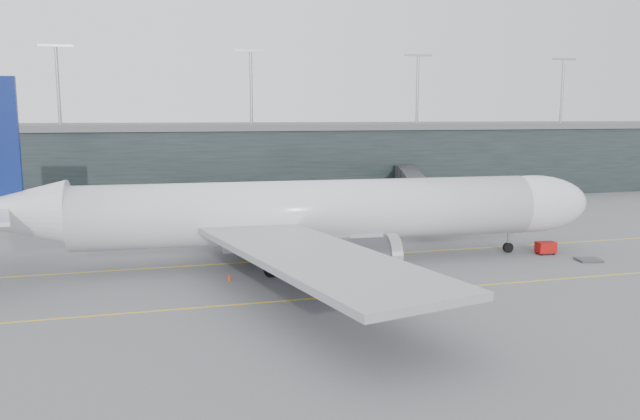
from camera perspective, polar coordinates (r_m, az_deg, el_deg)
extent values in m
plane|color=#57575C|center=(77.80, -4.21, -3.95)|extent=(320.00, 320.00, 0.00)
cube|color=yellow|center=(73.97, -3.62, -4.61)|extent=(160.00, 0.25, 0.02)
cube|color=yellow|center=(58.91, -0.46, -8.08)|extent=(160.00, 0.25, 0.02)
cube|color=yellow|center=(97.99, -3.57, -1.30)|extent=(0.25, 60.00, 0.02)
cube|color=black|center=(133.70, -9.00, 4.31)|extent=(240.00, 35.00, 14.00)
cube|color=#57595C|center=(133.34, -9.08, 7.57)|extent=(240.00, 36.00, 1.20)
cylinder|color=#9E9EA3|center=(123.65, -22.83, 10.35)|extent=(0.60, 0.60, 14.00)
cylinder|color=#9E9EA3|center=(124.16, -6.32, 10.96)|extent=(0.60, 0.60, 14.00)
cylinder|color=#9E9EA3|center=(134.13, 8.89, 10.74)|extent=(0.60, 0.60, 14.00)
cylinder|color=#9E9EA3|center=(151.71, 21.25, 10.02)|extent=(0.60, 0.60, 14.00)
cylinder|color=silver|center=(71.65, -0.85, -0.10)|extent=(52.81, 9.73, 7.08)
ellipsoid|color=silver|center=(81.85, 18.73, 0.54)|extent=(15.21, 7.82, 7.08)
cone|color=silver|center=(72.57, -26.92, -0.30)|extent=(12.89, 7.42, 6.80)
cube|color=#94959C|center=(71.91, -1.73, -2.29)|extent=(18.53, 6.63, 2.28)
cube|color=black|center=(84.02, 21.31, 1.39)|extent=(2.68, 3.55, 0.91)
cube|color=#94959C|center=(54.16, -0.69, -4.23)|extent=(17.51, 34.58, 0.63)
cylinder|color=#37373C|center=(62.39, 3.20, -4.33)|extent=(8.18, 4.40, 4.00)
cube|color=#94959C|center=(88.58, -5.29, 0.82)|extent=(20.45, 34.66, 0.63)
cylinder|color=#37373C|center=(83.09, -0.78, -1.03)|extent=(8.18, 4.40, 4.00)
cube|color=silver|center=(78.80, -26.62, 0.78)|extent=(9.13, 11.71, 0.40)
cylinder|color=black|center=(81.35, 16.81, -3.30)|extent=(1.28, 0.52, 1.26)
cylinder|color=#9E9EA3|center=(81.18, 16.84, -2.70)|extent=(0.34, 0.34, 2.97)
cylinder|color=black|center=(66.65, -3.77, -5.45)|extent=(1.51, 0.65, 1.48)
cylinder|color=black|center=(77.22, -4.97, -3.49)|extent=(1.51, 0.65, 1.48)
cube|color=#2A2A2F|center=(84.68, 9.73, 0.83)|extent=(4.70, 4.97, 3.13)
cube|color=#2A2A2F|center=(93.85, 9.16, 1.61)|extent=(7.39, 14.66, 2.80)
cube|color=#2A2A2F|center=(108.24, 8.47, 2.56)|extent=(7.65, 14.75, 2.91)
cube|color=#2A2A2F|center=(122.67, 7.94, 3.29)|extent=(7.92, 14.84, 3.02)
cylinder|color=#9E9EA3|center=(95.10, 9.07, -0.41)|extent=(0.56, 0.56, 4.25)
cube|color=#37373C|center=(95.39, 9.04, -1.44)|extent=(2.66, 2.32, 0.78)
cylinder|color=#2A2A2F|center=(120.92, 1.95, 3.29)|extent=(4.47, 4.47, 3.36)
cylinder|color=#2A2A2F|center=(121.31, 1.94, 1.61)|extent=(2.01, 2.01, 4.03)
cube|color=#A80F0C|center=(81.70, 19.94, -3.22)|extent=(2.36, 1.60, 1.34)
cylinder|color=black|center=(80.99, 19.60, -3.79)|extent=(0.42, 0.18, 0.41)
cylinder|color=black|center=(81.83, 20.59, -3.72)|extent=(0.42, 0.18, 0.41)
cylinder|color=black|center=(81.85, 19.23, -3.64)|extent=(0.42, 0.18, 0.41)
cylinder|color=black|center=(82.68, 20.22, -3.57)|extent=(0.42, 0.18, 0.41)
cube|color=#3C3B40|center=(79.91, 23.34, -4.20)|extent=(2.99, 2.55, 0.27)
cube|color=#37373C|center=(87.20, -8.17, -2.52)|extent=(2.75, 2.45, 0.23)
cube|color=#A5A8B0|center=(87.01, -8.18, -1.85)|extent=(2.28, 2.20, 1.72)
cube|color=navy|center=(86.85, -8.20, -1.27)|extent=(2.35, 2.28, 0.09)
cube|color=#37373C|center=(87.29, -7.85, -2.51)|extent=(2.09, 1.68, 0.21)
cube|color=#B6BDC3|center=(87.12, -7.86, -1.91)|extent=(1.68, 1.57, 1.56)
cube|color=navy|center=(86.97, -7.87, -1.39)|extent=(1.73, 1.63, 0.08)
cube|color=#37373C|center=(88.88, -5.86, -2.28)|extent=(2.27, 1.94, 0.20)
cube|color=#A9ADB6|center=(88.72, -5.87, -1.70)|extent=(1.86, 1.77, 1.52)
cube|color=navy|center=(88.58, -5.87, -1.20)|extent=(1.92, 1.83, 0.08)
cone|color=red|center=(86.75, 19.40, -2.85)|extent=(0.48, 0.48, 0.77)
cone|color=orange|center=(62.93, 7.03, -6.73)|extent=(0.43, 0.43, 0.69)
cone|color=#DF480C|center=(88.89, 0.87, -2.12)|extent=(0.39, 0.39, 0.63)
cone|color=red|center=(65.79, -8.29, -6.07)|extent=(0.44, 0.44, 0.70)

